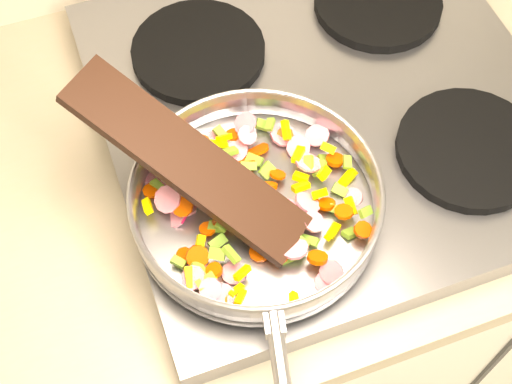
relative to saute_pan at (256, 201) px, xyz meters
name	(u,v)px	position (x,y,z in m)	size (l,w,h in m)	color
cooktop	(326,110)	(0.15, 0.14, -0.06)	(0.60, 0.60, 0.04)	#939399
grate_fl	(267,213)	(0.01, 0.00, -0.04)	(0.19, 0.19, 0.02)	black
grate_fr	(469,149)	(0.29, 0.00, -0.04)	(0.19, 0.19, 0.02)	black
grate_bl	(198,51)	(0.01, 0.28, -0.04)	(0.19, 0.19, 0.02)	black
grate_br	(378,3)	(0.29, 0.28, -0.04)	(0.19, 0.19, 0.02)	black
saute_pan	(256,201)	(0.00, 0.00, 0.00)	(0.33, 0.50, 0.05)	#9E9EA5
vegetable_heap	(251,203)	(0.00, 0.01, -0.01)	(0.26, 0.27, 0.05)	#D64300
wooden_spatula	(187,161)	(-0.07, 0.05, 0.05)	(0.31, 0.07, 0.01)	black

